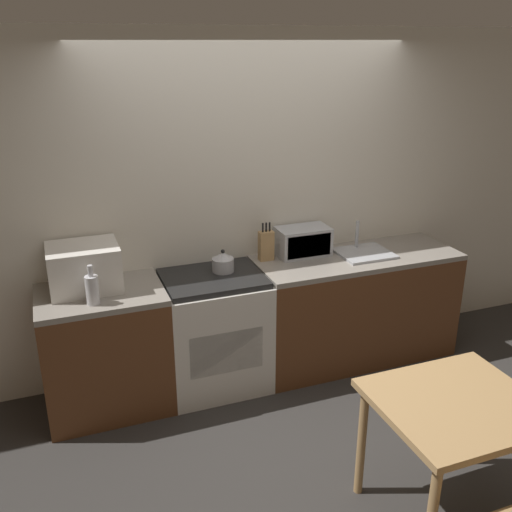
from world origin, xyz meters
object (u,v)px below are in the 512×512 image
(microwave, at_px, (84,268))
(toaster_oven, at_px, (303,241))
(dining_table, at_px, (456,418))
(kettle, at_px, (223,262))
(stove_range, at_px, (214,331))
(bottle, at_px, (92,289))

(microwave, height_order, toaster_oven, microwave)
(dining_table, bearing_deg, toaster_oven, 90.52)
(microwave, bearing_deg, kettle, -1.92)
(kettle, bearing_deg, microwave, 178.08)
(stove_range, xyz_separation_m, toaster_oven, (0.79, 0.17, 0.56))
(stove_range, height_order, microwave, microwave)
(dining_table, bearing_deg, microwave, 133.09)
(stove_range, bearing_deg, kettle, 31.72)
(stove_range, xyz_separation_m, microwave, (-0.88, 0.09, 0.61))
(bottle, bearing_deg, stove_range, 11.40)
(bottle, bearing_deg, toaster_oven, 11.61)
(kettle, relative_size, dining_table, 0.21)
(kettle, height_order, microwave, microwave)
(stove_range, distance_m, microwave, 1.07)
(bottle, height_order, toaster_oven, bottle)
(microwave, distance_m, dining_table, 2.50)
(microwave, relative_size, bottle, 1.75)
(stove_range, relative_size, microwave, 1.92)
(microwave, xyz_separation_m, bottle, (0.02, -0.27, -0.05))
(stove_range, height_order, toaster_oven, toaster_oven)
(bottle, bearing_deg, dining_table, -42.73)
(toaster_oven, bearing_deg, bottle, -168.39)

